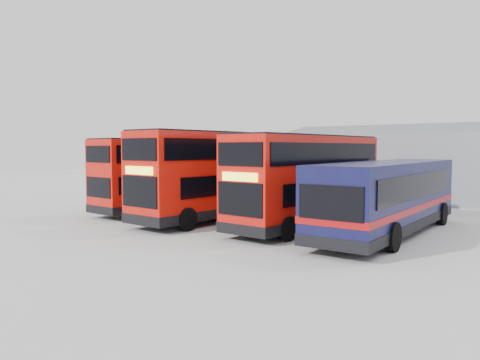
# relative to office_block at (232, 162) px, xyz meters

# --- Properties ---
(ground_plane) EXTENTS (120.00, 120.00, 0.00)m
(ground_plane) POSITION_rel_office_block_xyz_m (14.00, -17.99, -2.58)
(ground_plane) COLOR #AEAEA8
(ground_plane) RESTS_ON ground
(office_block) EXTENTS (12.30, 8.32, 5.12)m
(office_block) POSITION_rel_office_block_xyz_m (0.00, 0.00, 0.00)
(office_block) COLOR navy
(office_block) RESTS_ON ground
(maintenance_shed) EXTENTS (30.50, 12.00, 5.89)m
(maintenance_shed) POSITION_rel_office_block_xyz_m (22.00, 2.01, 0.02)
(maintenance_shed) COLOR gray
(maintenance_shed) RESTS_ON ground
(double_decker_left) EXTENTS (3.15, 10.77, 4.50)m
(double_decker_left) POSITION_rel_office_block_xyz_m (7.47, -15.84, -0.34)
(double_decker_left) COLOR red
(double_decker_left) RESTS_ON ground
(double_decker_centre) EXTENTS (3.25, 11.55, 4.84)m
(double_decker_centre) POSITION_rel_office_block_xyz_m (12.18, -16.68, -0.17)
(double_decker_centre) COLOR red
(double_decker_centre) RESTS_ON ground
(double_decker_right) EXTENTS (3.08, 10.99, 4.61)m
(double_decker_right) POSITION_rel_office_block_xyz_m (17.33, -16.07, -0.29)
(double_decker_right) COLOR red
(double_decker_right) RESTS_ON ground
(single_decker_blue) EXTENTS (3.15, 12.36, 3.33)m
(single_decker_blue) POSITION_rel_office_block_xyz_m (21.33, -15.78, -0.92)
(single_decker_blue) COLOR #0D133A
(single_decker_blue) RESTS_ON ground
(panel_van) EXTENTS (2.11, 4.88, 2.12)m
(panel_van) POSITION_rel_office_block_xyz_m (-1.67, -6.41, -1.39)
(panel_van) COLOR silver
(panel_van) RESTS_ON ground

